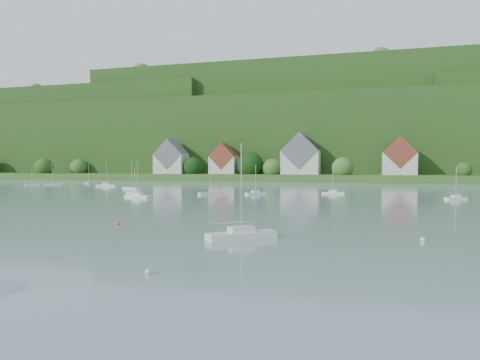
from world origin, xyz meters
name	(u,v)px	position (x,y,z in m)	size (l,w,h in m)	color
far_shore_strip	(293,177)	(0.00, 200.00, 1.50)	(600.00, 60.00, 3.00)	#30501E
forested_ridge	(311,139)	(0.39, 268.57, 22.89)	(620.00, 181.22, 69.89)	#173E14
village_building_0	(171,160)	(-55.00, 187.00, 9.51)	(14.00, 10.40, 16.00)	beige
village_building_1	(224,161)	(-30.00, 189.00, 8.75)	(12.00, 9.36, 14.00)	beige
village_building_2	(301,157)	(5.00, 188.00, 10.27)	(16.00, 11.44, 18.00)	beige
village_building_3	(399,159)	(45.00, 186.00, 9.43)	(13.00, 10.40, 15.50)	beige
near_sailboat_3	(241,234)	(20.03, 34.84, 0.45)	(6.05, 5.45, 8.61)	silver
mooring_buoy_1	(148,274)	(17.93, 20.92, 0.00)	(0.41, 0.41, 0.41)	silver
mooring_buoy_3	(118,225)	(4.32, 40.34, 0.00)	(0.45, 0.45, 0.45)	#D85802
mooring_buoy_4	(423,241)	(35.63, 37.84, 0.00)	(0.50, 0.50, 0.50)	silver
far_sailboat_cluster	(291,189)	(11.95, 115.78, 0.37)	(184.73, 71.54, 8.71)	silver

